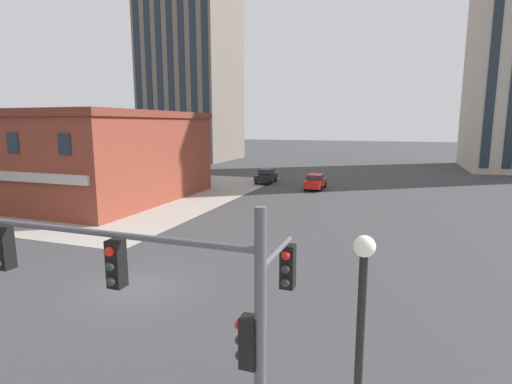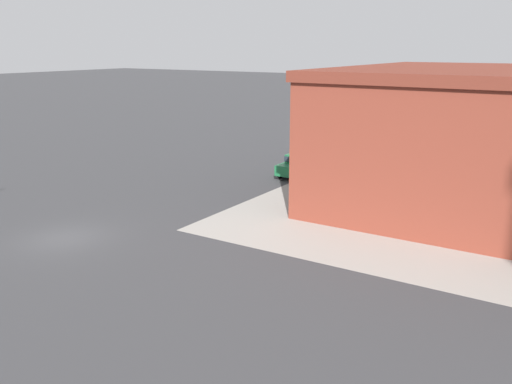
# 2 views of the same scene
# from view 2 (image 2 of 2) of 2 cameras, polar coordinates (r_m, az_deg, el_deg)

# --- Properties ---
(ground_plane) EXTENTS (320.00, 320.00, 0.00)m
(ground_plane) POSITION_cam_2_polar(r_m,az_deg,el_deg) (29.67, -19.25, -4.54)
(ground_plane) COLOR #38383A
(car_main_southbound_far) EXTENTS (4.44, 1.97, 1.68)m
(car_main_southbound_far) POSITION_cam_2_polar(r_m,az_deg,el_deg) (41.34, 4.53, 2.96)
(car_main_southbound_far) COLOR #1E6B3D
(car_main_southbound_far) RESTS_ON ground
(car_cross_eastbound) EXTENTS (4.46, 2.01, 1.68)m
(car_cross_eastbound) POSITION_cam_2_polar(r_m,az_deg,el_deg) (49.92, 9.43, 4.88)
(car_cross_eastbound) COLOR black
(car_cross_eastbound) RESTS_ON ground
(storefront_block_near_corner) EXTENTS (19.79, 18.25, 8.21)m
(storefront_block_near_corner) POSITION_cam_2_polar(r_m,az_deg,el_deg) (36.47, 23.65, 5.25)
(storefront_block_near_corner) COLOR brown
(storefront_block_near_corner) RESTS_ON ground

